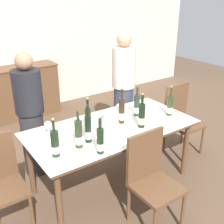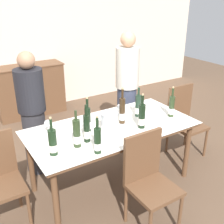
% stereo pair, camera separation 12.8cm
% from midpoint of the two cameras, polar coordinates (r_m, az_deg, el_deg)
% --- Properties ---
extents(ground_plane, '(12.00, 12.00, 0.00)m').
position_cam_midpoint_polar(ground_plane, '(3.52, 1.08, -14.18)').
color(ground_plane, brown).
extents(back_wall, '(8.00, 0.10, 2.80)m').
position_cam_midpoint_polar(back_wall, '(5.44, -16.12, 14.74)').
color(back_wall, beige).
rests_on(back_wall, ground_plane).
extents(sideboard_cabinet, '(1.23, 0.46, 0.93)m').
position_cam_midpoint_polar(sideboard_cabinet, '(5.34, -15.67, 4.26)').
color(sideboard_cabinet, brown).
rests_on(sideboard_cabinet, ground_plane).
extents(dining_table, '(1.87, 0.92, 0.76)m').
position_cam_midpoint_polar(dining_table, '(3.14, 1.17, -4.19)').
color(dining_table, brown).
rests_on(dining_table, ground_plane).
extents(ice_bucket, '(0.19, 0.19, 0.21)m').
position_cam_midpoint_polar(ice_bucket, '(2.99, 0.68, -1.88)').
color(ice_bucket, silver).
rests_on(ice_bucket, dining_table).
extents(wine_bottle_0, '(0.08, 0.08, 0.38)m').
position_cam_midpoint_polar(wine_bottle_0, '(2.60, -10.56, -6.20)').
color(wine_bottle_0, black).
rests_on(wine_bottle_0, dining_table).
extents(wine_bottle_1, '(0.07, 0.07, 0.42)m').
position_cam_midpoint_polar(wine_bottle_1, '(3.15, 3.25, 0.13)').
color(wine_bottle_1, '#332314').
rests_on(wine_bottle_1, dining_table).
extents(wine_bottle_2, '(0.07, 0.07, 0.38)m').
position_cam_midpoint_polar(wine_bottle_2, '(2.69, -5.81, -4.51)').
color(wine_bottle_2, '#28381E').
rests_on(wine_bottle_2, dining_table).
extents(wine_bottle_3, '(0.07, 0.07, 0.36)m').
position_cam_midpoint_polar(wine_bottle_3, '(3.35, 6.42, 1.16)').
color(wine_bottle_3, '#1E3323').
rests_on(wine_bottle_3, dining_table).
extents(wine_bottle_4, '(0.07, 0.07, 0.38)m').
position_cam_midpoint_polar(wine_bottle_4, '(2.58, -1.52, -5.90)').
color(wine_bottle_4, black).
rests_on(wine_bottle_4, dining_table).
extents(wine_bottle_5, '(0.06, 0.06, 0.39)m').
position_cam_midpoint_polar(wine_bottle_5, '(2.97, -3.71, -1.63)').
color(wine_bottle_5, black).
rests_on(wine_bottle_5, dining_table).
extents(wine_bottle_6, '(0.07, 0.07, 0.39)m').
position_cam_midpoint_polar(wine_bottle_6, '(2.77, -3.83, -3.49)').
color(wine_bottle_6, black).
rests_on(wine_bottle_6, dining_table).
extents(wine_bottle_7, '(0.07, 0.07, 0.37)m').
position_cam_midpoint_polar(wine_bottle_7, '(3.41, 13.06, 1.04)').
color(wine_bottle_7, '#28381E').
rests_on(wine_bottle_7, dining_table).
extents(wine_bottle_8, '(0.08, 0.08, 0.39)m').
position_cam_midpoint_polar(wine_bottle_8, '(3.07, 7.28, -0.92)').
color(wine_bottle_8, black).
rests_on(wine_bottle_8, dining_table).
extents(wine_glass_0, '(0.08, 0.08, 0.14)m').
position_cam_midpoint_polar(wine_glass_0, '(3.38, 2.75, 0.91)').
color(wine_glass_0, white).
rests_on(wine_glass_0, dining_table).
extents(wine_glass_1, '(0.08, 0.08, 0.15)m').
position_cam_midpoint_polar(wine_glass_1, '(3.00, -11.71, -2.38)').
color(wine_glass_1, white).
rests_on(wine_glass_1, dining_table).
extents(wine_glass_2, '(0.09, 0.09, 0.14)m').
position_cam_midpoint_polar(wine_glass_2, '(3.52, 6.68, 1.74)').
color(wine_glass_2, white).
rests_on(wine_glass_2, dining_table).
extents(chair_right_end, '(0.42, 0.42, 0.97)m').
position_cam_midpoint_polar(chair_right_end, '(4.01, 15.25, -0.96)').
color(chair_right_end, brown).
rests_on(chair_right_end, ground_plane).
extents(chair_near_front, '(0.42, 0.42, 0.95)m').
position_cam_midpoint_polar(chair_near_front, '(2.75, 8.75, -12.75)').
color(chair_near_front, brown).
rests_on(chair_near_front, ground_plane).
extents(person_host, '(0.33, 0.33, 1.54)m').
position_cam_midpoint_polar(person_host, '(3.49, -14.78, -0.66)').
color(person_host, '#2D2D33').
rests_on(person_host, ground_plane).
extents(person_guest_left, '(0.33, 0.33, 1.65)m').
position_cam_midpoint_polar(person_guest_left, '(4.07, 3.96, 4.53)').
color(person_guest_left, '#383F56').
rests_on(person_guest_left, ground_plane).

